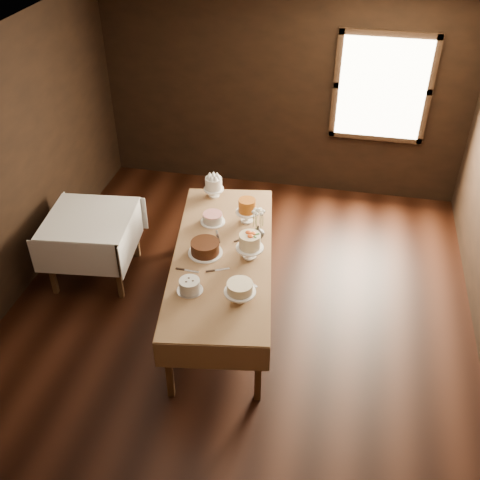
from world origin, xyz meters
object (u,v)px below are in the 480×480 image
Objects in this scene: cake_flowers at (250,247)px; cake_server_e at (192,271)px; cake_lattice at (213,219)px; cake_server_b at (251,283)px; cake_cream at (240,292)px; cake_server_a at (222,269)px; flower_vase at (258,232)px; cake_meringue at (214,188)px; cake_caramel at (247,212)px; cake_swirl at (190,286)px; side_table at (90,224)px; cake_chocolate at (205,248)px; display_table at (222,258)px; cake_server_c at (217,234)px; cake_server_d at (247,237)px.

cake_server_e is (-0.51, -0.35, -0.12)m from cake_flowers.
cake_server_b is (0.62, -0.94, -0.04)m from cake_lattice.
cake_cream is 1.23× the size of cake_server_a.
cake_server_e is 1.63× the size of flower_vase.
cake_meringue is 1.06× the size of cake_server_e.
cake_caramel is 1.07m from cake_server_b.
side_table is at bearing 146.78° from cake_swirl.
cake_swirl is 1.04× the size of cake_server_e.
cake_chocolate is 1.48× the size of cake_server_b.
cake_server_a is (0.29, -0.79, -0.04)m from cake_lattice.
cake_lattice is at bearing 85.33° from cake_server_a.
cake_server_e is at bearing -25.64° from side_table.
cake_server_a is at bearing -77.09° from display_table.
display_table is at bearing 116.17° from cake_cream.
cake_flowers reaches higher than flower_vase.
display_table is at bearing -71.65° from cake_meringue.
cake_server_a is at bearing 176.71° from cake_server_c.
cake_server_b is at bearing 76.04° from cake_cream.
cake_server_d reaches higher than display_table.
cake_swirl is 0.30m from cake_server_e.
cake_caramel is 1.20× the size of cake_server_c.
cake_flowers reaches higher than side_table.
cake_lattice reaches higher than cake_server_c.
cake_server_e is at bearing 102.69° from cake_swirl.
cake_chocolate is at bearing -141.58° from flower_vase.
cake_meringue reaches higher than cake_cream.
cake_caramel is at bearing -42.23° from cake_meringue.
cake_lattice is 0.88m from cake_server_e.
cake_server_b is at bearing -84.20° from flower_vase.
cake_caramel is at bearing 71.69° from cake_server_e.
side_table is 1.40m from cake_lattice.
cake_server_b is at bearing 22.09° from cake_swirl.
cake_lattice is 0.57m from flower_vase.
side_table is 1.77m from cake_server_a.
cake_flowers is 2.06× the size of flower_vase.
display_table is 10.68× the size of cake_swirl.
cake_meringue is at bearing 102.66° from cake_lattice.
cake_server_b is at bearing -119.33° from cake_server_d.
side_table is at bearing 136.92° from cake_server_d.
cake_lattice is 1.27× the size of cake_server_a.
cake_caramel reaches higher than side_table.
cake_server_d is at bearing 139.78° from cake_server_b.
cake_lattice is 1.27× the size of cake_server_d.
cake_caramel is 0.73m from cake_chocolate.
cake_flowers is at bearing 93.14° from cake_cream.
cake_meringue is 1.72× the size of flower_vase.
cake_meringue is at bearing 137.77° from cake_caramel.
cake_server_d is at bearing 104.96° from cake_flowers.
cake_cream is 1.23× the size of cake_server_b.
cake_cream is (0.32, -0.65, 0.15)m from display_table.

